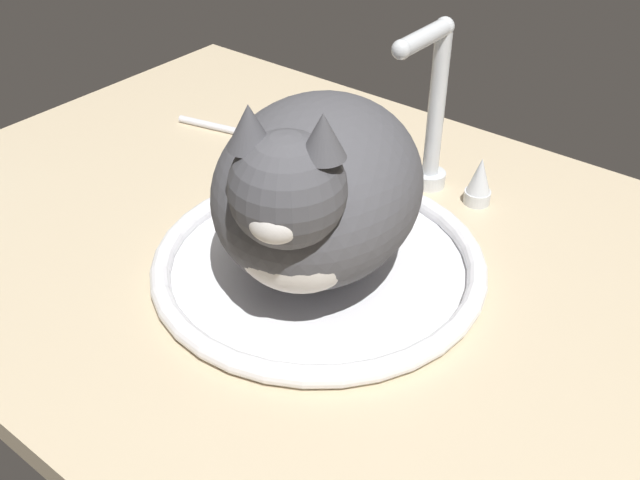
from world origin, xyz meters
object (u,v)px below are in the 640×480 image
object	(u,v)px
toothbrush	(240,131)
cat	(316,190)
faucet	(432,126)
sink_basin	(320,264)

from	to	relation	value
toothbrush	cat	bearing A→B (deg)	-33.15
faucet	cat	distance (cm)	22.99
sink_basin	cat	size ratio (longest dim) A/B	0.94
sink_basin	toothbrush	distance (cm)	32.88
faucet	cat	world-z (taller)	cat
toothbrush	faucet	bearing A→B (deg)	8.46
cat	toothbrush	distance (cm)	35.71
faucet	cat	xyz separation A→B (cm)	(0.62, -22.84, 2.47)
sink_basin	faucet	distance (cm)	22.73
faucet	cat	bearing A→B (deg)	-88.46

